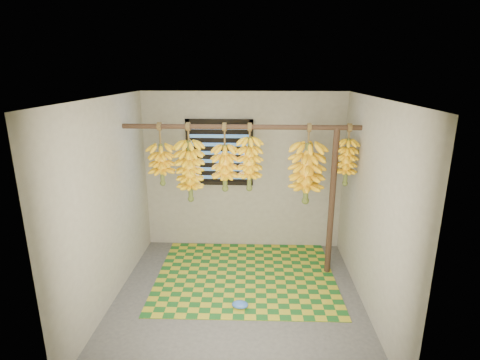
# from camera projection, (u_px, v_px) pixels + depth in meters

# --- Properties ---
(floor) EXTENTS (3.00, 3.00, 0.01)m
(floor) POSITION_uv_depth(u_px,v_px,m) (238.00, 299.00, 4.57)
(floor) COLOR #454545
(floor) RESTS_ON ground
(ceiling) EXTENTS (3.00, 3.00, 0.01)m
(ceiling) POSITION_uv_depth(u_px,v_px,m) (237.00, 98.00, 3.90)
(ceiling) COLOR silver
(ceiling) RESTS_ON wall_back
(wall_back) EXTENTS (3.00, 0.01, 2.40)m
(wall_back) POSITION_uv_depth(u_px,v_px,m) (243.00, 172.00, 5.68)
(wall_back) COLOR gray
(wall_back) RESTS_ON floor
(wall_left) EXTENTS (0.01, 3.00, 2.40)m
(wall_left) POSITION_uv_depth(u_px,v_px,m) (107.00, 204.00, 4.30)
(wall_left) COLOR gray
(wall_left) RESTS_ON floor
(wall_right) EXTENTS (0.01, 3.00, 2.40)m
(wall_right) POSITION_uv_depth(u_px,v_px,m) (372.00, 208.00, 4.16)
(wall_right) COLOR gray
(wall_right) RESTS_ON floor
(window) EXTENTS (1.00, 0.04, 1.00)m
(window) POSITION_uv_depth(u_px,v_px,m) (220.00, 153.00, 5.58)
(window) COLOR black
(window) RESTS_ON wall_back
(hanging_pole) EXTENTS (3.00, 0.06, 0.06)m
(hanging_pole) POSITION_uv_depth(u_px,v_px,m) (241.00, 127.00, 4.68)
(hanging_pole) COLOR #452F21
(hanging_pole) RESTS_ON wall_left
(support_post) EXTENTS (0.08, 0.08, 2.00)m
(support_post) POSITION_uv_depth(u_px,v_px,m) (332.00, 204.00, 4.91)
(support_post) COLOR #452F21
(support_post) RESTS_ON floor
(woven_mat) EXTENTS (2.41, 1.94, 0.01)m
(woven_mat) POSITION_uv_depth(u_px,v_px,m) (246.00, 276.00, 5.07)
(woven_mat) COLOR #19581F
(woven_mat) RESTS_ON floor
(plastic_bag) EXTENTS (0.21, 0.16, 0.08)m
(plastic_bag) POSITION_uv_depth(u_px,v_px,m) (240.00, 305.00, 4.37)
(plastic_bag) COLOR blue
(plastic_bag) RESTS_ON woven_mat
(banana_bunch_a) EXTENTS (0.34, 0.34, 0.82)m
(banana_bunch_a) POSITION_uv_depth(u_px,v_px,m) (162.00, 164.00, 4.87)
(banana_bunch_a) COLOR brown
(banana_bunch_a) RESTS_ON hanging_pole
(banana_bunch_b) EXTENTS (0.37, 0.37, 1.04)m
(banana_bunch_b) POSITION_uv_depth(u_px,v_px,m) (190.00, 171.00, 4.88)
(banana_bunch_b) COLOR brown
(banana_bunch_b) RESTS_ON hanging_pole
(banana_bunch_c) EXTENTS (0.33, 0.33, 0.88)m
(banana_bunch_c) POSITION_uv_depth(u_px,v_px,m) (225.00, 168.00, 4.84)
(banana_bunch_c) COLOR brown
(banana_bunch_c) RESTS_ON hanging_pole
(banana_bunch_d) EXTENTS (0.32, 0.32, 0.87)m
(banana_bunch_d) POSITION_uv_depth(u_px,v_px,m) (249.00, 164.00, 4.81)
(banana_bunch_d) COLOR brown
(banana_bunch_d) RESTS_ON hanging_pole
(banana_bunch_e) EXTENTS (0.43, 0.43, 1.04)m
(banana_bunch_e) POSITION_uv_depth(u_px,v_px,m) (307.00, 173.00, 4.81)
(banana_bunch_e) COLOR brown
(banana_bunch_e) RESTS_ON hanging_pole
(banana_bunch_f) EXTENTS (0.26, 0.26, 0.79)m
(banana_bunch_f) POSITION_uv_depth(u_px,v_px,m) (347.00, 162.00, 4.74)
(banana_bunch_f) COLOR brown
(banana_bunch_f) RESTS_ON hanging_pole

